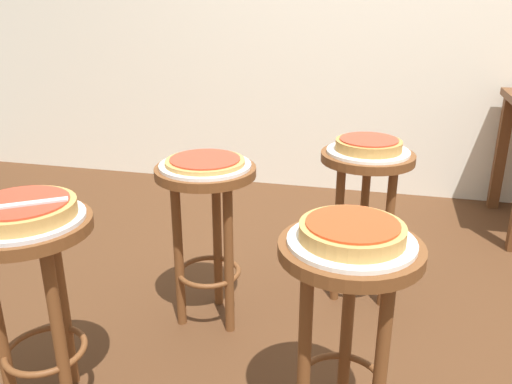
% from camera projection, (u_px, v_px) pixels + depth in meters
% --- Properties ---
extents(ground_plane, '(6.00, 6.00, 0.00)m').
position_uv_depth(ground_plane, '(353.00, 331.00, 2.05)').
color(ground_plane, '#4C2D19').
extents(stool_foreground, '(0.37, 0.37, 0.64)m').
position_uv_depth(stool_foreground, '(33.00, 274.00, 1.51)').
color(stool_foreground, brown).
rests_on(stool_foreground, ground_plane).
extents(serving_plate_foreground, '(0.34, 0.34, 0.01)m').
position_uv_depth(serving_plate_foreground, '(23.00, 219.00, 1.45)').
color(serving_plate_foreground, silver).
rests_on(serving_plate_foreground, stool_foreground).
extents(pizza_foreground, '(0.29, 0.29, 0.05)m').
position_uv_depth(pizza_foreground, '(21.00, 209.00, 1.44)').
color(pizza_foreground, tan).
rests_on(pizza_foreground, serving_plate_foreground).
extents(stool_middle, '(0.37, 0.37, 0.64)m').
position_uv_depth(stool_middle, '(347.00, 302.00, 1.38)').
color(stool_middle, brown).
rests_on(stool_middle, ground_plane).
extents(serving_plate_middle, '(0.33, 0.33, 0.01)m').
position_uv_depth(serving_plate_middle, '(351.00, 241.00, 1.32)').
color(serving_plate_middle, white).
rests_on(serving_plate_middle, stool_middle).
extents(pizza_middle, '(0.27, 0.27, 0.05)m').
position_uv_depth(pizza_middle, '(352.00, 231.00, 1.31)').
color(pizza_middle, tan).
rests_on(pizza_middle, serving_plate_middle).
extents(stool_leftside, '(0.37, 0.37, 0.64)m').
position_uv_depth(stool_leftside, '(207.00, 210.00, 1.97)').
color(stool_leftside, brown).
rests_on(stool_leftside, ground_plane).
extents(serving_plate_leftside, '(0.34, 0.34, 0.01)m').
position_uv_depth(serving_plate_leftside, '(205.00, 165.00, 1.91)').
color(serving_plate_leftside, silver).
rests_on(serving_plate_leftside, stool_leftside).
extents(pizza_leftside, '(0.29, 0.29, 0.02)m').
position_uv_depth(pizza_leftside, '(205.00, 161.00, 1.90)').
color(pizza_leftside, tan).
rests_on(pizza_leftside, serving_plate_leftside).
extents(stool_rear, '(0.37, 0.37, 0.64)m').
position_uv_depth(stool_rear, '(366.00, 193.00, 2.14)').
color(stool_rear, brown).
rests_on(stool_rear, ground_plane).
extents(serving_plate_rear, '(0.33, 0.33, 0.01)m').
position_uv_depth(serving_plate_rear, '(369.00, 152.00, 2.08)').
color(serving_plate_rear, white).
rests_on(serving_plate_rear, stool_rear).
extents(pizza_rear, '(0.26, 0.26, 0.05)m').
position_uv_depth(pizza_rear, '(370.00, 145.00, 2.07)').
color(pizza_rear, '#B78442').
rests_on(pizza_rear, serving_plate_rear).
extents(pizza_server_knife, '(0.19, 0.14, 0.01)m').
position_uv_depth(pizza_server_knife, '(25.00, 204.00, 1.41)').
color(pizza_server_knife, silver).
rests_on(pizza_server_knife, pizza_foreground).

